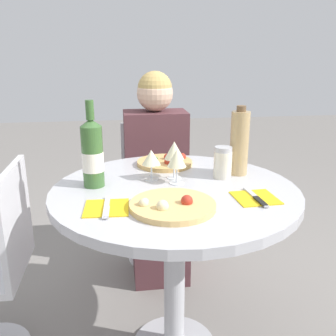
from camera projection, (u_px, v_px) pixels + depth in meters
name	position (u px, v px, depth m)	size (l,w,h in m)	color
dining_table	(175.00, 217.00, 1.51)	(0.97, 0.97, 0.78)	#B2B2B7
chair_behind_diner	(155.00, 194.00, 2.39)	(0.40, 0.40, 0.86)	silver
seated_diner	(157.00, 183.00, 2.22)	(0.37, 0.47, 1.18)	#512D33
pizza_large	(172.00, 205.00, 1.27)	(0.30, 0.30, 0.05)	#DBB26B
pizza_small_far	(165.00, 162.00, 1.76)	(0.26, 0.26, 0.05)	tan
wine_bottle	(92.00, 154.00, 1.45)	(0.08, 0.08, 0.34)	#38602D
tall_carafe	(239.00, 143.00, 1.59)	(0.08, 0.08, 0.30)	tan
sugar_shaker	(223.00, 163.00, 1.57)	(0.08, 0.08, 0.13)	silver
wine_glass_front_right	(177.00, 159.00, 1.49)	(0.08, 0.08, 0.14)	silver
wine_glass_back_left	(151.00, 158.00, 1.54)	(0.08, 0.08, 0.13)	silver
wine_glass_back_right	(174.00, 151.00, 1.55)	(0.08, 0.08, 0.16)	silver
place_setting_left	(106.00, 208.00, 1.27)	(0.16, 0.19, 0.01)	gold
place_setting_right	(256.00, 198.00, 1.36)	(0.16, 0.19, 0.01)	gold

